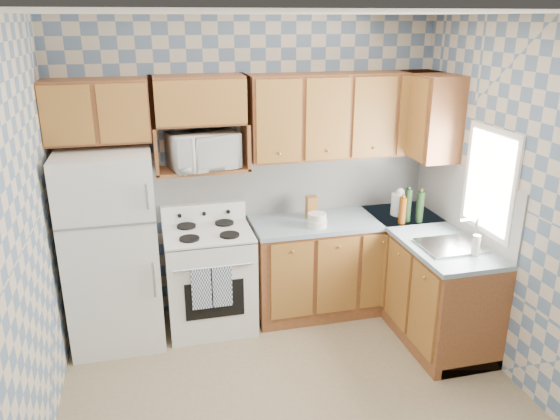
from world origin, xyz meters
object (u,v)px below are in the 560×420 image
object	(u,v)px
refrigerator	(112,250)
microwave	(203,151)
electric_kettle	(400,204)
stove_body	(210,280)

from	to	relation	value
refrigerator	microwave	distance (m)	1.13
refrigerator	electric_kettle	world-z (taller)	refrigerator
microwave	electric_kettle	bearing A→B (deg)	-19.42
microwave	electric_kettle	size ratio (longest dim) A/B	2.77
microwave	electric_kettle	world-z (taller)	microwave
refrigerator	microwave	size ratio (longest dim) A/B	3.00
refrigerator	electric_kettle	distance (m)	2.62
refrigerator	microwave	xyz separation A→B (m)	(0.81, 0.16, 0.76)
refrigerator	stove_body	xyz separation A→B (m)	(0.80, 0.03, -0.39)
stove_body	electric_kettle	distance (m)	1.89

